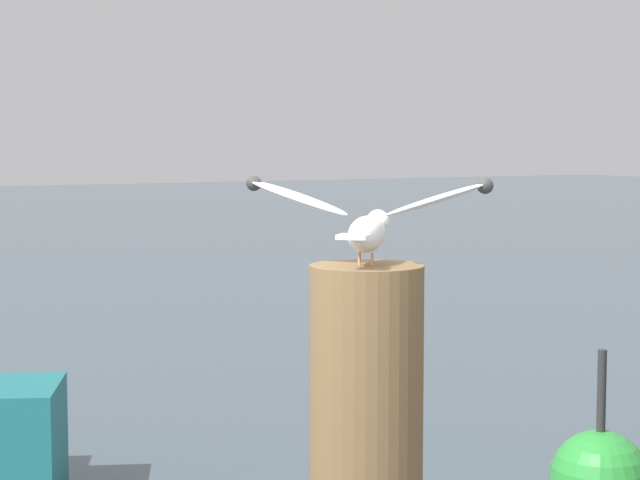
{
  "coord_description": "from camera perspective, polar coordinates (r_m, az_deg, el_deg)",
  "views": [
    {
      "loc": [
        -0.79,
        -2.82,
        2.48
      ],
      "look_at": [
        0.86,
        -0.05,
        2.19
      ],
      "focal_mm": 62.32,
      "sensor_mm": 36.0,
      "label": 1
    }
  ],
  "objects": [
    {
      "name": "seagull",
      "position": [
        3.03,
        2.44,
        1.1
      ],
      "size": [
        0.54,
        0.57,
        0.24
      ],
      "color": "tan",
      "rests_on": "mooring_post"
    },
    {
      "name": "mooring_post",
      "position": [
        3.13,
        2.38,
        -10.59
      ],
      "size": [
        0.32,
        0.32,
        1.02
      ],
      "primitive_type": "cylinder",
      "color": "brown",
      "rests_on": "harbor_quay"
    }
  ]
}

